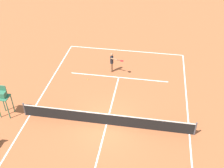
{
  "coord_description": "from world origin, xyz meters",
  "views": [
    {
      "loc": [
        -2.64,
        13.51,
        13.37
      ],
      "look_at": [
        0.22,
        -3.64,
        0.8
      ],
      "focal_mm": 44.4,
      "sensor_mm": 36.0,
      "label": 1
    }
  ],
  "objects": [
    {
      "name": "court_lines",
      "position": [
        0.0,
        0.0,
        0.0
      ],
      "size": [
        11.23,
        21.14,
        0.01
      ],
      "color": "white",
      "rests_on": "ground"
    },
    {
      "name": "tennis_net",
      "position": [
        0.0,
        0.0,
        0.5
      ],
      "size": [
        11.83,
        0.1,
        1.07
      ],
      "color": "#4C4C51",
      "rests_on": "ground"
    },
    {
      "name": "tennis_ball",
      "position": [
        2.53,
        -5.01,
        0.03
      ],
      "size": [
        0.07,
        0.07,
        0.07
      ],
      "primitive_type": "sphere",
      "color": "#CCE033",
      "rests_on": "ground"
    },
    {
      "name": "umpire_chair",
      "position": [
        7.14,
        0.15,
        1.61
      ],
      "size": [
        0.8,
        0.8,
        2.41
      ],
      "color": "#2D6B4C",
      "rests_on": "ground"
    },
    {
      "name": "player_serving",
      "position": [
        0.69,
        -6.57,
        1.09
      ],
      "size": [
        1.26,
        0.84,
        1.82
      ],
      "rotation": [
        0.0,
        0.0,
        1.31
      ],
      "color": "#9E704C",
      "rests_on": "ground"
    },
    {
      "name": "ground_plane",
      "position": [
        0.0,
        0.0,
        0.0
      ],
      "size": [
        60.0,
        60.0,
        0.0
      ],
      "primitive_type": "plane",
      "color": "#AD5933"
    }
  ]
}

